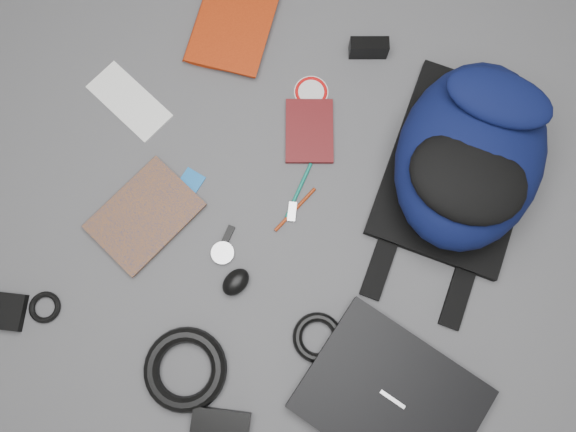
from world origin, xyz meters
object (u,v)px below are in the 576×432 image
(dvd_case, at_px, (309,131))
(comic_book, at_px, (120,191))
(backpack, at_px, (470,155))
(laptop, at_px, (391,398))
(pouch, at_px, (6,311))
(textbook_red, at_px, (197,17))
(mouse, at_px, (236,282))
(compact_camera, at_px, (369,48))
(power_brick, at_px, (221,422))

(dvd_case, bearing_deg, comic_book, -161.17)
(backpack, relative_size, laptop, 1.38)
(dvd_case, bearing_deg, pouch, -147.63)
(textbook_red, bearing_deg, pouch, -104.26)
(mouse, relative_size, pouch, 0.86)
(laptop, relative_size, pouch, 4.41)
(mouse, bearing_deg, laptop, 6.35)
(comic_book, distance_m, pouch, 0.40)
(dvd_case, distance_m, mouse, 0.44)
(compact_camera, xyz_separation_m, mouse, (-0.09, -0.70, -0.01))
(laptop, bearing_deg, backpack, 105.03)
(laptop, relative_size, mouse, 5.15)
(dvd_case, relative_size, power_brick, 1.30)
(backpack, xyz_separation_m, pouch, (-0.91, -0.75, -0.10))
(dvd_case, height_order, mouse, mouse)
(backpack, relative_size, pouch, 6.08)
(comic_book, distance_m, mouse, 0.38)
(comic_book, distance_m, power_brick, 0.62)
(textbook_red, relative_size, power_brick, 2.04)
(backpack, height_order, dvd_case, backpack)
(power_brick, bearing_deg, laptop, 14.77)
(backpack, distance_m, textbook_red, 0.81)
(power_brick, bearing_deg, pouch, 161.48)
(laptop, height_order, textbook_red, laptop)
(mouse, bearing_deg, comic_book, -174.97)
(comic_book, relative_size, dvd_case, 1.47)
(backpack, height_order, comic_book, backpack)
(comic_book, xyz_separation_m, dvd_case, (0.39, 0.33, -0.00))
(backpack, xyz_separation_m, dvd_case, (-0.39, -0.05, -0.11))
(comic_book, bearing_deg, power_brick, -20.27)
(compact_camera, distance_m, pouch, 1.13)
(laptop, distance_m, power_brick, 0.40)
(textbook_red, bearing_deg, compact_camera, 2.37)
(textbook_red, height_order, comic_book, textbook_red)
(laptop, distance_m, textbook_red, 1.11)
(dvd_case, distance_m, power_brick, 0.75)
(dvd_case, bearing_deg, compact_camera, 55.17)
(backpack, relative_size, comic_book, 2.10)
(mouse, distance_m, power_brick, 0.33)
(textbook_red, relative_size, pouch, 3.08)
(laptop, xyz_separation_m, dvd_case, (-0.42, 0.55, -0.01))
(backpack, relative_size, mouse, 7.10)
(laptop, distance_m, comic_book, 0.84)
(backpack, height_order, textbook_red, backpack)
(textbook_red, distance_m, power_brick, 1.05)
(backpack, height_order, mouse, backpack)
(textbook_red, distance_m, dvd_case, 0.45)
(comic_book, height_order, compact_camera, compact_camera)
(compact_camera, relative_size, power_brick, 0.76)
(compact_camera, bearing_deg, dvd_case, -125.21)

